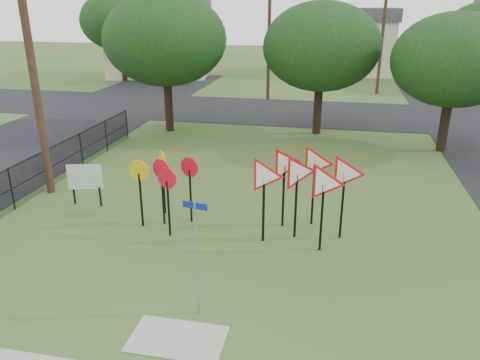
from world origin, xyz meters
name	(u,v)px	position (x,y,z in m)	size (l,w,h in m)	color
ground	(208,278)	(0.00, 0.00, 0.00)	(140.00, 140.00, 0.00)	#34521E
street_left	(29,144)	(-12.00, 10.00, 0.01)	(8.00, 50.00, 0.02)	black
street_far	(289,112)	(0.00, 20.00, 0.01)	(60.00, 8.00, 0.02)	black
curb_pad	(177,339)	(0.00, -2.40, 0.01)	(2.00, 1.20, 0.02)	gray
street_name_sign	(197,251)	(0.19, -1.44, 1.59)	(0.56, 0.12, 2.74)	gray
stop_sign_cluster	(164,175)	(-2.12, 2.81, 1.65)	(2.08, 1.89, 2.19)	black
yield_sign_cluster	(305,176)	(2.18, 2.86, 1.94)	(3.40, 1.89, 2.65)	black
info_board	(85,178)	(-5.34, 3.67, 0.99)	(1.17, 0.30, 1.48)	black
utility_pole_main	(31,48)	(-7.24, 4.50, 5.21)	(3.55, 0.33, 10.00)	#402D1D
far_pole_a	(269,34)	(-2.00, 24.00, 4.60)	(1.40, 0.24, 9.00)	#402D1D
far_pole_b	(382,36)	(6.00, 28.00, 4.35)	(1.40, 0.24, 8.50)	#402D1D
far_pole_c	(186,29)	(-10.00, 30.00, 4.60)	(1.40, 0.24, 9.00)	#402D1D
fence_run	(67,157)	(-7.60, 6.25, 0.78)	(0.05, 11.55, 1.50)	black
house_left	(159,36)	(-14.00, 34.00, 3.65)	(10.58, 8.88, 7.20)	beige
house_mid	(351,40)	(4.00, 40.00, 3.15)	(8.40, 8.40, 6.20)	beige
tree_near_left	(165,39)	(-6.00, 14.00, 4.86)	(6.40, 6.40, 7.27)	black
tree_near_mid	(321,47)	(2.00, 15.00, 4.54)	(6.00, 6.00, 6.80)	black
tree_near_right	(455,60)	(8.00, 13.00, 4.22)	(5.60, 5.60, 6.33)	black
tree_far_left	(120,21)	(-16.00, 30.00, 5.17)	(6.80, 6.80, 7.73)	black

